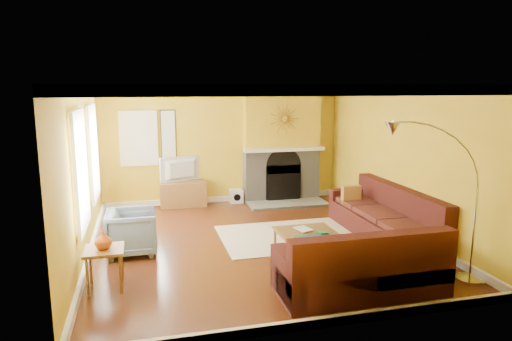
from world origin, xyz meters
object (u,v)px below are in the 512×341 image
object	(u,v)px
sectional_sofa	(341,225)
armchair	(132,232)
coffee_table	(308,243)
media_console	(183,194)
side_table	(105,269)
arc_lamp	(437,207)

from	to	relation	value
sectional_sofa	armchair	size ratio (longest dim) A/B	4.75
coffee_table	media_console	xyz separation A→B (m)	(-1.67, 3.56, 0.09)
sectional_sofa	armchair	bearing A→B (deg)	167.07
media_console	coffee_table	bearing A→B (deg)	-64.89
sectional_sofa	armchair	distance (m)	3.41
coffee_table	side_table	xyz separation A→B (m)	(-3.08, -0.53, 0.09)
sectional_sofa	arc_lamp	bearing A→B (deg)	-67.58
armchair	coffee_table	bearing A→B (deg)	-105.13
arc_lamp	sectional_sofa	bearing A→B (deg)	112.42
armchair	side_table	xyz separation A→B (m)	(-0.33, -1.27, -0.08)
media_console	armchair	size ratio (longest dim) A/B	1.28
side_table	arc_lamp	distance (m)	4.49
coffee_table	side_table	distance (m)	3.13
coffee_table	armchair	world-z (taller)	armchair
coffee_table	media_console	distance (m)	3.93
coffee_table	side_table	bearing A→B (deg)	-170.28
arc_lamp	side_table	bearing A→B (deg)	166.54
coffee_table	arc_lamp	world-z (taller)	arc_lamp
coffee_table	armchair	bearing A→B (deg)	164.87
arc_lamp	armchair	bearing A→B (deg)	149.84
arc_lamp	media_console	bearing A→B (deg)	119.32
media_console	arc_lamp	size ratio (longest dim) A/B	0.46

